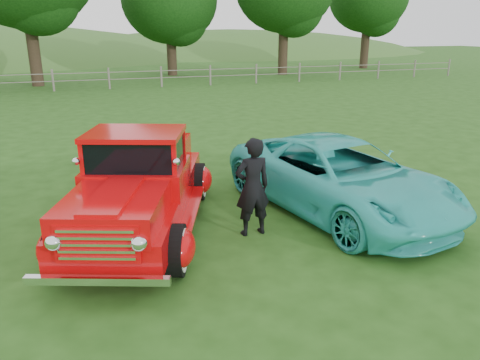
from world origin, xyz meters
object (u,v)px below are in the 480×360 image
object	(u,v)px
tree_near_east	(169,0)
man	(253,187)
teal_sedan	(339,177)
red_pickup	(139,187)

from	to	relation	value
tree_near_east	man	xyz separation A→B (m)	(-4.07, -28.25, -4.40)
teal_sedan	man	size ratio (longest dim) A/B	2.94
red_pickup	teal_sedan	xyz separation A→B (m)	(3.69, -0.28, -0.11)
tree_near_east	man	bearing A→B (deg)	-98.21
tree_near_east	teal_sedan	bearing A→B (deg)	-94.43
teal_sedan	man	bearing A→B (deg)	-178.61
teal_sedan	red_pickup	bearing A→B (deg)	163.69
tree_near_east	man	distance (m)	28.88
teal_sedan	man	xyz separation A→B (m)	(-1.92, -0.45, 0.15)
tree_near_east	red_pickup	size ratio (longest dim) A/B	1.58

